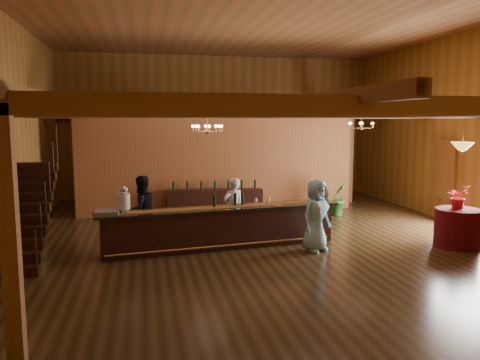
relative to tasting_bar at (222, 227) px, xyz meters
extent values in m
plane|color=#452F19|center=(1.13, 0.73, -0.49)|extent=(14.00, 14.00, 0.00)
plane|color=#9F5E34|center=(1.13, 0.73, 5.01)|extent=(14.00, 14.00, 0.00)
cube|color=#9A6428|center=(1.13, 7.73, 2.26)|extent=(12.00, 0.10, 5.50)
cube|color=#9A6428|center=(1.13, -6.27, 2.26)|extent=(12.00, 0.10, 5.50)
cube|color=#9A6428|center=(-4.87, 0.73, 2.26)|extent=(0.10, 14.00, 5.50)
cube|color=#9A6428|center=(7.13, 0.73, 2.26)|extent=(0.10, 14.00, 5.50)
cube|color=brown|center=(1.13, -4.77, 2.71)|extent=(11.90, 0.20, 0.28)
cube|color=brown|center=(1.13, -2.27, 2.71)|extent=(11.90, 0.20, 0.28)
cube|color=brown|center=(1.13, 0.23, 2.71)|extent=(11.90, 0.20, 0.28)
cube|color=brown|center=(1.13, 2.73, 2.71)|extent=(11.90, 0.20, 0.28)
cube|color=brown|center=(1.13, 5.23, 2.71)|extent=(11.90, 0.20, 0.28)
cube|color=brown|center=(1.13, 7.53, 2.71)|extent=(11.90, 0.20, 0.28)
cube|color=brown|center=(-3.37, 0.73, 2.85)|extent=(0.18, 13.90, 0.22)
cube|color=brown|center=(1.13, 0.73, 2.85)|extent=(0.18, 13.90, 0.22)
cube|color=brown|center=(5.63, 0.73, 2.85)|extent=(0.18, 13.90, 0.22)
cube|color=brown|center=(-3.37, 5.23, 1.11)|extent=(0.20, 0.20, 3.20)
cube|color=brown|center=(5.63, 5.23, 1.11)|extent=(0.20, 0.20, 3.20)
cube|color=brown|center=(-3.37, -4.77, 1.11)|extent=(0.20, 0.20, 3.20)
cube|color=brown|center=(0.63, 4.23, 1.06)|extent=(9.00, 0.18, 3.10)
cube|color=white|center=(7.08, 1.73, 1.06)|extent=(0.12, 1.05, 1.75)
cube|color=black|center=(-4.32, -1.27, -0.39)|extent=(1.00, 0.28, 0.20)
cube|color=black|center=(-4.32, -0.99, -0.19)|extent=(1.00, 0.28, 0.20)
cube|color=black|center=(-4.32, -0.71, 0.01)|extent=(1.00, 0.28, 0.20)
cube|color=black|center=(-4.32, -0.43, 0.21)|extent=(1.00, 0.28, 0.20)
cube|color=black|center=(-4.32, -0.15, 0.41)|extent=(1.00, 0.28, 0.20)
cube|color=black|center=(-4.32, 0.13, 0.61)|extent=(1.00, 0.28, 0.20)
cube|color=black|center=(-4.32, 0.41, 0.81)|extent=(1.00, 0.28, 0.20)
cube|color=black|center=(-4.32, 0.69, 1.01)|extent=(1.00, 0.28, 0.20)
cube|color=black|center=(-4.32, 0.97, 1.21)|extent=(1.00, 0.28, 0.20)
cube|color=black|center=(-4.32, 1.25, 1.41)|extent=(1.00, 0.28, 0.20)
cube|color=black|center=(2.13, 6.23, 0.06)|extent=(1.20, 0.60, 1.10)
cube|color=brown|center=(-0.87, 6.23, 0.01)|extent=(1.00, 0.60, 1.00)
cube|color=black|center=(0.00, 0.00, -0.03)|extent=(5.57, 1.27, 0.92)
cube|color=black|center=(0.00, 0.00, 0.45)|extent=(5.86, 1.43, 0.05)
cube|color=maroon|center=(0.00, 0.00, 0.48)|extent=(5.45, 1.03, 0.01)
cylinder|color=#CB8943|center=(0.00, -0.37, -0.35)|extent=(5.32, 0.70, 0.05)
cylinder|color=silver|center=(-2.22, -0.23, 0.52)|extent=(0.18, 0.18, 0.08)
cylinder|color=silver|center=(-2.22, -0.23, 0.74)|extent=(0.26, 0.26, 0.36)
sphere|color=silver|center=(-2.22, -0.23, 0.99)|extent=(0.18, 0.18, 0.18)
cube|color=gray|center=(-2.58, -0.36, 0.53)|extent=(0.50, 0.50, 0.10)
cube|color=brown|center=(2.46, 0.28, 0.63)|extent=(0.06, 0.06, 0.30)
cube|color=brown|center=(2.74, 0.28, 0.63)|extent=(0.06, 0.06, 0.30)
cylinder|color=brown|center=(2.60, 0.28, 0.66)|extent=(0.24, 0.24, 0.24)
cylinder|color=black|center=(-0.15, 0.09, 0.63)|extent=(0.07, 0.07, 0.30)
cylinder|color=black|center=(0.36, 0.16, 0.63)|extent=(0.07, 0.07, 0.30)
cylinder|color=black|center=(0.54, 0.18, 0.63)|extent=(0.07, 0.07, 0.30)
cube|color=black|center=(0.41, 3.73, -0.07)|extent=(3.02, 0.76, 0.84)
cylinder|color=maroon|center=(5.54, -1.05, -0.04)|extent=(1.05, 1.05, 0.91)
cylinder|color=#CB8943|center=(-0.10, 1.66, 2.46)|extent=(0.02, 0.02, 0.50)
sphere|color=#CB8943|center=(-0.10, 1.66, 2.21)|extent=(0.12, 0.12, 0.12)
torus|color=#CB8943|center=(-0.10, 1.66, 2.31)|extent=(0.80, 0.80, 0.04)
cylinder|color=#CB8943|center=(4.75, 2.59, 2.49)|extent=(0.02, 0.02, 0.43)
sphere|color=#CB8943|center=(4.75, 2.59, 2.27)|extent=(0.12, 0.12, 0.12)
torus|color=#CB8943|center=(4.75, 2.59, 2.37)|extent=(0.80, 0.80, 0.04)
cylinder|color=#CB8943|center=(5.54, -1.05, 2.31)|extent=(0.02, 0.02, 0.80)
cone|color=orange|center=(5.54, -1.05, 1.91)|extent=(0.52, 0.52, 0.20)
imported|color=white|center=(0.42, 0.71, 0.30)|extent=(0.67, 0.55, 1.58)
imported|color=black|center=(-1.86, 0.66, 0.35)|extent=(1.03, 0.96, 1.69)
imported|color=#93D4F0|center=(2.08, -0.73, 0.34)|extent=(0.97, 0.85, 1.67)
imported|color=#2D6E26|center=(4.26, 3.02, 0.08)|extent=(0.78, 0.72, 1.14)
imported|color=red|center=(5.57, -0.96, 0.70)|extent=(0.63, 0.59, 0.57)
imported|color=#CB8943|center=(5.60, -0.98, 0.57)|extent=(0.15, 0.15, 0.29)
camera|label=1|loc=(-1.76, -10.70, 2.51)|focal=35.00mm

